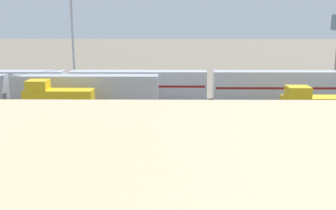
{
  "coord_description": "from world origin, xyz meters",
  "views": [
    {
      "loc": [
        2.06,
        51.5,
        14.45
      ],
      "look_at": [
        2.52,
        -2.72,
        2.5
      ],
      "focal_mm": 44.02,
      "sensor_mm": 36.0,
      "label": 1
    }
  ],
  "objects_px": {
    "train_on_track_2": "(57,100)",
    "train_on_track_1": "(10,91)",
    "train_on_track_6": "(170,137)",
    "train_on_track_0": "(210,86)",
    "train_on_track_3": "(317,108)",
    "light_mast_2": "(71,7)"
  },
  "relations": [
    {
      "from": "train_on_track_2",
      "to": "train_on_track_1",
      "type": "xyz_separation_m",
      "value": [
        8.93,
        -5.0,
        0.46
      ]
    },
    {
      "from": "train_on_track_1",
      "to": "train_on_track_6",
      "type": "distance_m",
      "value": 35.77
    },
    {
      "from": "train_on_track_0",
      "to": "train_on_track_1",
      "type": "bearing_deg",
      "value": 8.82
    },
    {
      "from": "train_on_track_2",
      "to": "train_on_track_0",
      "type": "distance_m",
      "value": 25.34
    },
    {
      "from": "train_on_track_0",
      "to": "train_on_track_3",
      "type": "bearing_deg",
      "value": 131.09
    },
    {
      "from": "train_on_track_1",
      "to": "train_on_track_6",
      "type": "height_order",
      "value": "same"
    },
    {
      "from": "train_on_track_3",
      "to": "train_on_track_1",
      "type": "bearing_deg",
      "value": -12.45
    },
    {
      "from": "train_on_track_3",
      "to": "train_on_track_1",
      "type": "distance_m",
      "value": 46.39
    },
    {
      "from": "train_on_track_2",
      "to": "train_on_track_3",
      "type": "bearing_deg",
      "value": 172.17
    },
    {
      "from": "train_on_track_3",
      "to": "light_mast_2",
      "type": "distance_m",
      "value": 43.39
    },
    {
      "from": "train_on_track_2",
      "to": "train_on_track_6",
      "type": "xyz_separation_m",
      "value": [
        -16.65,
        20.0,
        0.44
      ]
    },
    {
      "from": "train_on_track_2",
      "to": "light_mast_2",
      "type": "distance_m",
      "value": 19.1
    },
    {
      "from": "train_on_track_3",
      "to": "train_on_track_6",
      "type": "distance_m",
      "value": 24.78
    },
    {
      "from": "train_on_track_3",
      "to": "train_on_track_0",
      "type": "xyz_separation_m",
      "value": [
        13.08,
        -15.0,
        0.46
      ]
    },
    {
      "from": "train_on_track_2",
      "to": "light_mast_2",
      "type": "bearing_deg",
      "value": -87.92
    },
    {
      "from": "train_on_track_6",
      "to": "light_mast_2",
      "type": "relative_size",
      "value": 4.96
    },
    {
      "from": "train_on_track_2",
      "to": "light_mast_2",
      "type": "xyz_separation_m",
      "value": [
        0.49,
        -13.51,
        13.49
      ]
    },
    {
      "from": "train_on_track_2",
      "to": "train_on_track_0",
      "type": "height_order",
      "value": "same"
    },
    {
      "from": "train_on_track_3",
      "to": "light_mast_2",
      "type": "bearing_deg",
      "value": -26.67
    },
    {
      "from": "train_on_track_3",
      "to": "train_on_track_0",
      "type": "bearing_deg",
      "value": -48.91
    },
    {
      "from": "train_on_track_1",
      "to": "train_on_track_0",
      "type": "bearing_deg",
      "value": -171.18
    },
    {
      "from": "light_mast_2",
      "to": "train_on_track_6",
      "type": "bearing_deg",
      "value": 117.08
    }
  ]
}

